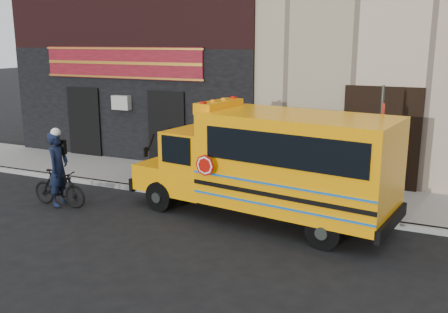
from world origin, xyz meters
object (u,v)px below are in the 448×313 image
Objects in this scene: sign_pole at (379,147)px; bicycle at (59,188)px; cyclist at (58,170)px; school_bus at (273,162)px.

bicycle is at bearing -162.02° from sign_pole.
sign_pole is 1.68× the size of cyclist.
sign_pole is 8.51m from bicycle.
bicycle is at bearing 122.90° from cyclist.
bicycle is (-5.65, -1.33, -1.00)m from school_bus.
school_bus is 2.69m from sign_pole.
school_bus reaches higher than bicycle.
school_bus is at bearing -88.47° from cyclist.
school_bus is 5.89m from bicycle.
school_bus reaches higher than cyclist.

